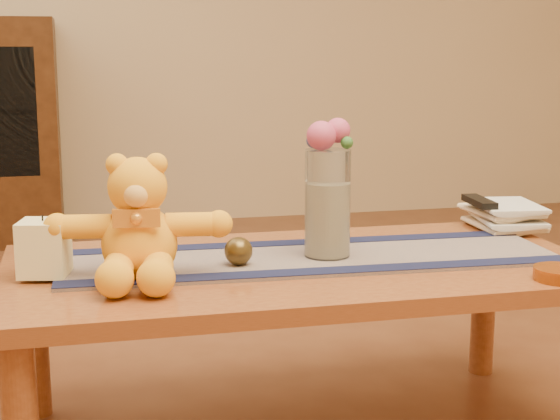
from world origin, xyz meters
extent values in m
cube|color=brown|center=(0.00, 0.00, 0.43)|extent=(1.40, 0.70, 0.04)
cylinder|color=brown|center=(-0.64, 0.29, 0.21)|extent=(0.07, 0.07, 0.41)
cylinder|color=brown|center=(0.64, 0.29, 0.21)|extent=(0.07, 0.07, 0.41)
cube|color=#191F47|center=(0.03, 0.02, 0.45)|extent=(1.21, 0.40, 0.01)
cube|color=#121637|center=(0.03, -0.12, 0.46)|extent=(1.20, 0.11, 0.00)
cube|color=#121637|center=(0.04, 0.17, 0.46)|extent=(1.20, 0.11, 0.00)
cube|color=#FFF8BB|center=(-0.59, 0.00, 0.52)|extent=(0.12, 0.12, 0.12)
cylinder|color=black|center=(-0.59, 0.00, 0.59)|extent=(0.00, 0.00, 0.01)
cylinder|color=silver|center=(0.07, 0.01, 0.59)|extent=(0.11, 0.11, 0.26)
cylinder|color=beige|center=(0.07, 0.01, 0.55)|extent=(0.09, 0.09, 0.18)
sphere|color=#BF4370|center=(0.05, 0.00, 0.75)|extent=(0.07, 0.07, 0.07)
sphere|color=#BF4370|center=(0.10, 0.02, 0.76)|extent=(0.06, 0.06, 0.06)
sphere|color=#434D92|center=(0.08, 0.05, 0.75)|extent=(0.04, 0.04, 0.04)
sphere|color=#434D92|center=(0.04, 0.03, 0.74)|extent=(0.04, 0.04, 0.04)
sphere|color=#33662D|center=(0.11, -0.01, 0.74)|extent=(0.03, 0.03, 0.03)
sphere|color=#4A3818|center=(-0.15, -0.02, 0.49)|extent=(0.07, 0.07, 0.07)
imported|color=#F8E0BF|center=(0.58, 0.23, 0.46)|extent=(0.17, 0.23, 0.02)
imported|color=#F8E0BF|center=(0.58, 0.22, 0.48)|extent=(0.20, 0.25, 0.02)
imported|color=#F8E0BF|center=(0.57, 0.23, 0.50)|extent=(0.17, 0.23, 0.02)
imported|color=#F8E0BF|center=(0.58, 0.23, 0.52)|extent=(0.19, 0.24, 0.02)
cube|color=black|center=(0.57, 0.22, 0.54)|extent=(0.06, 0.16, 0.02)
cylinder|color=#BF5914|center=(0.52, -0.29, 0.46)|extent=(0.12, 0.12, 0.03)
camera|label=1|loc=(-0.50, -1.89, 0.96)|focal=54.00mm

